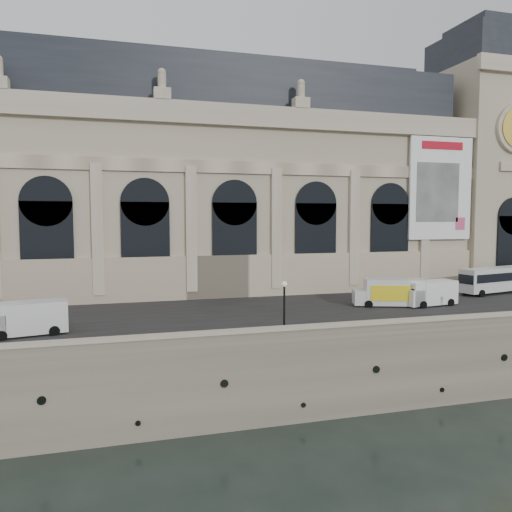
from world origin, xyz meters
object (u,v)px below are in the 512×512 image
Objects in this scene: van_b at (22,319)px; lamp_left at (284,309)px; bus_right at (497,279)px; box_truck at (390,293)px; van_c at (427,293)px.

lamp_left is at bearing -16.08° from van_b.
bus_right is 17.60m from box_truck.
van_b is (-51.90, -7.94, -0.43)m from bus_right.
bus_right is 1.80× the size of van_c.
van_b is at bearing 163.92° from lamp_left.
box_truck is (34.79, 3.79, 0.09)m from van_b.
box_truck is at bearing 32.30° from lamp_left.
lamp_left reaches higher than bus_right.
bus_right is at bearing 13.64° from box_truck.
van_b is at bearing -173.78° from box_truck.
bus_right reaches higher than box_truck.
van_b reaches higher than van_c.
lamp_left is (-15.02, -9.49, 0.71)m from box_truck.
lamp_left is at bearing -147.70° from box_truck.
van_c is 0.82× the size of box_truck.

